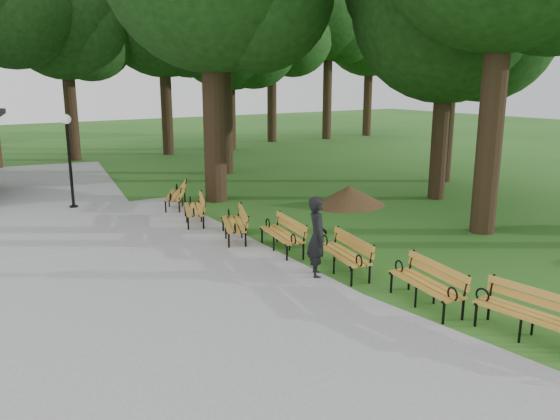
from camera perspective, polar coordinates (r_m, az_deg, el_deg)
ground at (r=11.88m, az=8.29°, el=-8.17°), size 100.00×100.00×0.00m
path at (r=12.47m, az=-15.46°, el=-7.33°), size 12.00×38.00×0.06m
person at (r=12.29m, az=3.84°, el=-2.80°), size 0.71×0.80×1.83m
lamp_post at (r=19.81m, az=-20.92°, el=6.58°), size 0.32×0.32×3.17m
dirt_mound at (r=19.47m, az=7.12°, el=1.49°), size 2.25×2.25×0.69m
bench_1 at (r=10.44m, az=24.07°, el=-9.79°), size 0.85×1.96×0.88m
bench_2 at (r=11.23m, az=14.72°, el=-7.39°), size 0.97×1.98×0.88m
bench_3 at (r=12.72m, az=6.46°, el=-4.54°), size 1.01×1.99×0.88m
bench_4 at (r=14.16m, az=0.18°, el=-2.57°), size 0.96×1.98×0.88m
bench_5 at (r=15.23m, az=-4.77°, el=-1.47°), size 1.32×2.00×0.88m
bench_6 at (r=17.07m, az=-8.84°, el=0.05°), size 1.28×2.00×0.88m
bench_7 at (r=19.22m, az=-10.68°, el=1.49°), size 1.51×1.96×0.88m
lawn_tree_1 at (r=21.01m, az=16.89°, el=19.38°), size 6.62×6.62×10.05m
lawn_tree_5 at (r=24.68m, az=17.49°, el=18.41°), size 6.20×6.20×9.86m
tree_backdrop at (r=34.60m, az=-9.44°, el=19.33°), size 37.16×9.89×15.98m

